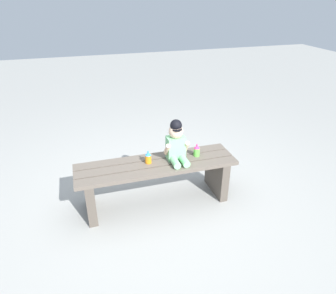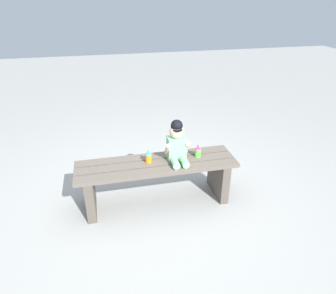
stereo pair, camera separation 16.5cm
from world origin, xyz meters
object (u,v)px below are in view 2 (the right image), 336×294
child_figure (177,143)px  sippy_cup_left (148,157)px  park_bench (157,175)px  sippy_cup_right (198,151)px

child_figure → sippy_cup_left: size_ratio=3.26×
child_figure → park_bench: bearing=-176.6°
park_bench → sippy_cup_right: (0.42, 0.02, 0.20)m
child_figure → sippy_cup_left: (-0.27, 0.01, -0.12)m
child_figure → sippy_cup_left: bearing=177.3°
park_bench → sippy_cup_right: sippy_cup_right is taller
child_figure → sippy_cup_left: 0.30m
park_bench → sippy_cup_left: sippy_cup_left is taller
child_figure → sippy_cup_right: 0.25m
park_bench → sippy_cup_left: bearing=160.8°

